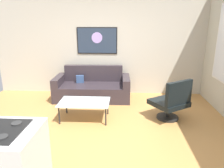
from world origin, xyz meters
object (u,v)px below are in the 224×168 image
at_px(couch, 93,88).
at_px(coffee_table, 84,103).
at_px(wall_painting, 97,41).
at_px(armchair, 172,102).

bearing_deg(couch, coffee_table, -89.37).
height_order(couch, coffee_table, couch).
distance_m(couch, coffee_table, 1.26).
bearing_deg(wall_painting, couch, -99.45).
relative_size(couch, armchair, 2.19).
distance_m(couch, armchair, 2.18).
bearing_deg(wall_painting, armchair, -44.41).
relative_size(armchair, wall_painting, 0.82).
xyz_separation_m(couch, coffee_table, (0.01, -1.26, 0.08)).
distance_m(coffee_table, wall_painting, 2.09).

